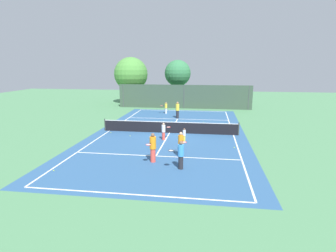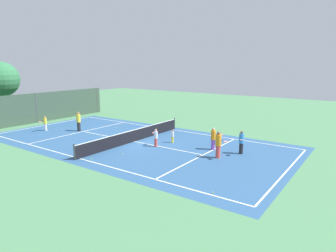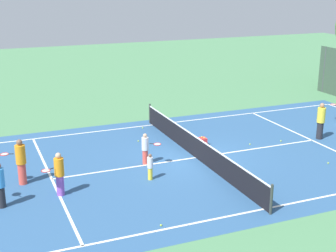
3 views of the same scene
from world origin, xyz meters
name	(u,v)px [view 1 (image 1 of 3)]	position (x,y,z in m)	size (l,w,h in m)	color
ground_plane	(170,133)	(0.00, 0.00, 0.00)	(80.00, 80.00, 0.00)	#4C8456
court_surface	(170,133)	(0.00, 0.00, 0.00)	(13.00, 25.00, 0.01)	#2D5684
tennis_net	(170,127)	(0.00, 0.00, 0.51)	(11.90, 0.10, 1.10)	#333833
perimeter_fence	(184,97)	(0.00, 14.00, 1.60)	(18.00, 0.12, 3.20)	#384C3D
tree_0	(178,73)	(-1.34, 18.16, 4.58)	(3.86, 3.86, 6.53)	brown
tree_1	(131,74)	(-8.36, 17.77, 4.43)	(5.02, 5.02, 6.95)	brown
player_0	(166,108)	(-1.81, 9.65, 0.73)	(0.87, 0.36, 1.41)	silver
player_1	(164,131)	(-0.14, -2.34, 0.72)	(0.71, 0.81, 1.39)	#E54C3F
player_2	(181,155)	(1.82, -8.44, 0.86)	(0.93, 0.62, 1.67)	#232328
player_3	(184,135)	(1.53, -2.75, 0.56)	(0.23, 0.23, 1.09)	yellow
player_4	(177,110)	(-0.08, 6.90, 0.94)	(0.39, 0.39, 1.84)	#232328
player_5	(153,147)	(0.02, -7.52, 0.95)	(0.54, 0.97, 1.84)	#E54C3F
player_6	(181,144)	(1.63, -6.35, 0.86)	(0.66, 0.92, 1.67)	purple
ball_crate	(156,128)	(-1.44, 1.03, 0.18)	(0.39, 0.36, 0.43)	red
tennis_ball_0	(172,121)	(-0.43, 4.86, 0.03)	(0.07, 0.07, 0.07)	#CCE533
tennis_ball_1	(204,122)	(2.87, 5.00, 0.03)	(0.07, 0.07, 0.07)	#CCE533
tennis_ball_2	(54,170)	(-5.24, -9.80, 0.03)	(0.07, 0.07, 0.07)	#CCE533
tennis_ball_3	(234,147)	(5.25, -3.77, 0.03)	(0.07, 0.07, 0.07)	#CCE533
tennis_ball_4	(111,132)	(-5.12, -0.72, 0.03)	(0.07, 0.07, 0.07)	#CCE533
tennis_ball_5	(168,125)	(-0.60, 3.19, 0.03)	(0.07, 0.07, 0.07)	#CCE533
tennis_ball_6	(130,136)	(-3.11, -1.66, 0.03)	(0.07, 0.07, 0.07)	#CCE533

